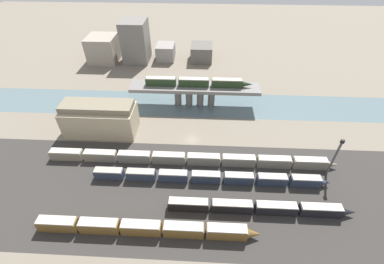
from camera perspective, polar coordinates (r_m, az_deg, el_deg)
name	(u,v)px	position (r m, az deg, el deg)	size (l,w,h in m)	color
ground_plane	(192,140)	(97.46, 0.00, -1.69)	(400.00, 400.00, 0.00)	#756B5B
railbed_yard	(188,191)	(81.15, -0.85, -13.02)	(280.00, 42.00, 0.01)	#33302D
river_water	(195,104)	(116.38, 0.58, 6.15)	(320.00, 19.63, 0.01)	slate
bridge	(195,90)	(112.41, 0.61, 9.31)	(55.44, 9.27, 9.50)	slate
train_on_bridge	(197,82)	(110.49, 1.19, 10.98)	(45.39, 2.70, 3.58)	#23381E
train_yard_near	(146,228)	(73.20, -10.24, -20.27)	(59.20, 2.91, 4.01)	brown
train_yard_mid	(258,208)	(77.96, 14.55, -15.94)	(52.80, 2.66, 3.63)	black
train_yard_far	(209,177)	(82.41, 3.86, -10.03)	(74.43, 2.71, 3.63)	#2D384C
train_yard_outer	(190,159)	(87.60, -0.47, -5.98)	(97.93, 2.82, 3.72)	gray
warehouse_building	(100,118)	(103.96, -19.73, 2.92)	(26.93, 11.84, 12.75)	tan
signal_tower	(334,158)	(91.05, 29.06, -5.01)	(1.00, 0.71, 15.12)	#4C4C51
city_block_far_left	(103,49)	(162.08, -19.12, 17.04)	(15.56, 15.98, 14.21)	gray
city_block_left	(136,41)	(156.57, -12.42, 19.12)	(13.77, 15.72, 22.51)	slate
city_block_center	(166,52)	(158.04, -5.86, 17.28)	(10.17, 12.45, 8.63)	gray
city_block_right	(201,52)	(156.44, 2.12, 17.26)	(12.13, 13.97, 8.84)	#605B56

